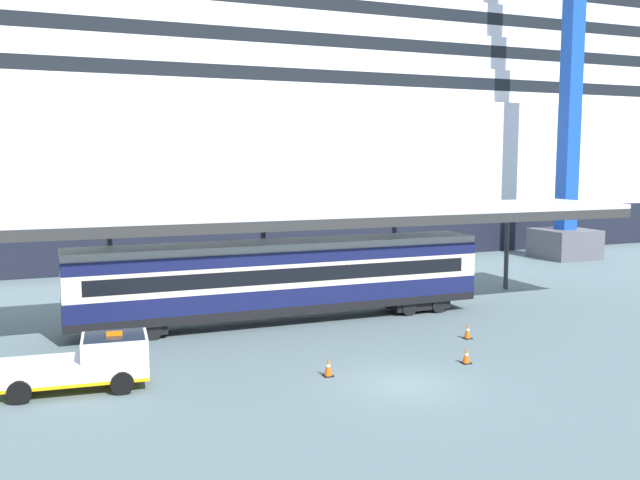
{
  "coord_description": "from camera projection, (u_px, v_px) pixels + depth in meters",
  "views": [
    {
      "loc": [
        -11.92,
        -21.42,
        8.17
      ],
      "look_at": [
        -0.31,
        7.62,
        4.5
      ],
      "focal_mm": 38.59,
      "sensor_mm": 36.0,
      "label": 1
    }
  ],
  "objects": [
    {
      "name": "ground_plane",
      "position": [
        405.0,
        384.0,
        25.1
      ],
      "size": [
        400.0,
        400.0,
        0.0
      ],
      "primitive_type": "plane",
      "color": "slate"
    },
    {
      "name": "platform_canopy",
      "position": [
        280.0,
        215.0,
        34.5
      ],
      "size": [
        40.06,
        6.28,
        5.64
      ],
      "color": "silver",
      "rests_on": "ground"
    },
    {
      "name": "traffic_cone_near",
      "position": [
        328.0,
        367.0,
        26.0
      ],
      "size": [
        0.36,
        0.36,
        0.72
      ],
      "color": "black",
      "rests_on": "ground"
    },
    {
      "name": "traffic_cone_far",
      "position": [
        466.0,
        356.0,
        27.65
      ],
      "size": [
        0.36,
        0.36,
        0.66
      ],
      "color": "black",
      "rests_on": "ground"
    },
    {
      "name": "dockside_crane",
      "position": [
        578.0,
        25.0,
        55.37
      ],
      "size": [
        14.38,
        4.4,
        57.23
      ],
      "color": "#595960",
      "rests_on": "ground"
    },
    {
      "name": "service_truck",
      "position": [
        88.0,
        362.0,
        24.54
      ],
      "size": [
        5.35,
        2.59,
        2.02
      ],
      "color": "white",
      "rests_on": "ground"
    },
    {
      "name": "cruise_ship",
      "position": [
        52.0,
        107.0,
        58.93
      ],
      "size": [
        146.92,
        26.7,
        35.87
      ],
      "color": "black",
      "rests_on": "ground"
    },
    {
      "name": "traffic_cone_mid",
      "position": [
        468.0,
        331.0,
        31.46
      ],
      "size": [
        0.36,
        0.36,
        0.73
      ],
      "color": "black",
      "rests_on": "ground"
    },
    {
      "name": "train_carriage",
      "position": [
        283.0,
        277.0,
        34.48
      ],
      "size": [
        20.9,
        2.81,
        4.11
      ],
      "color": "black",
      "rests_on": "ground"
    }
  ]
}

